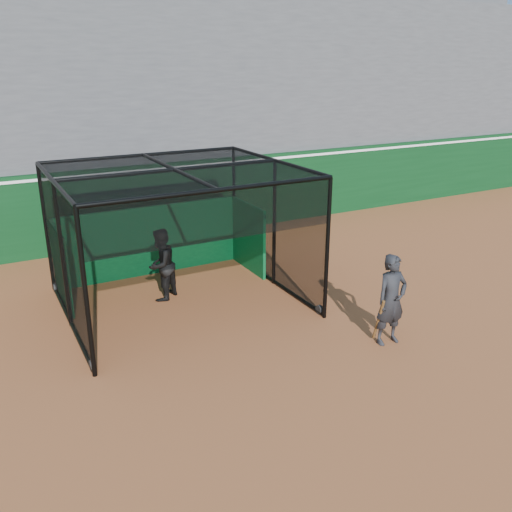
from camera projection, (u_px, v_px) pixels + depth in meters
name	position (u px, v px, depth m)	size (l,w,h in m)	color
ground	(262.00, 361.00, 10.57)	(120.00, 120.00, 0.00)	brown
outfield_wall	(133.00, 203.00, 17.19)	(50.00, 0.50, 2.50)	#093213
grandstand	(96.00, 93.00, 19.24)	(50.00, 7.85, 8.95)	#4C4C4F
batting_cage	(178.00, 239.00, 12.64)	(5.28, 4.74, 3.25)	black
batter	(161.00, 265.00, 13.10)	(0.87, 0.68, 1.79)	black
on_deck_player	(391.00, 300.00, 10.99)	(0.72, 0.48, 1.92)	black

